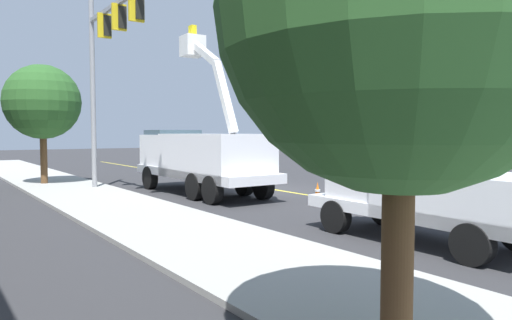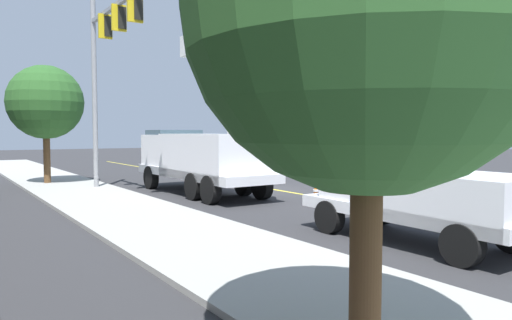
# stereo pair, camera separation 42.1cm
# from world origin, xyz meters

# --- Properties ---
(ground) EXTENTS (120.00, 120.00, 0.00)m
(ground) POSITION_xyz_m (0.00, 0.00, 0.00)
(ground) COLOR #2D2D30
(sidewalk_far_side) EXTENTS (60.11, 6.61, 0.12)m
(sidewalk_far_side) POSITION_xyz_m (-0.38, 7.59, 0.06)
(sidewalk_far_side) COLOR #9E9E99
(sidewalk_far_side) RESTS_ON ground
(lane_centre_stripe) EXTENTS (49.94, 2.67, 0.01)m
(lane_centre_stripe) POSITION_xyz_m (0.00, 0.00, 0.00)
(lane_centre_stripe) COLOR yellow
(lane_centre_stripe) RESTS_ON ground
(utility_bucket_truck) EXTENTS (8.32, 2.92, 7.30)m
(utility_bucket_truck) POSITION_xyz_m (0.48, 3.39, 1.62)
(utility_bucket_truck) COLOR white
(utility_bucket_truck) RESTS_ON ground
(service_pickup_truck) EXTENTS (5.70, 2.41, 2.06)m
(service_pickup_truck) POSITION_xyz_m (-10.37, 2.85, 1.12)
(service_pickup_truck) COLOR white
(service_pickup_truck) RESTS_ON ground
(passing_minivan) EXTENTS (4.89, 2.15, 1.69)m
(passing_minivan) POSITION_xyz_m (8.50, -2.53, 0.97)
(passing_minivan) COLOR tan
(passing_minivan) RESTS_ON ground
(traffic_cone_mid_front) EXTENTS (0.40, 0.40, 0.80)m
(traffic_cone_mid_front) POSITION_xyz_m (-4.53, 1.15, 0.40)
(traffic_cone_mid_front) COLOR black
(traffic_cone_mid_front) RESTS_ON ground
(traffic_cone_mid_rear) EXTENTS (0.40, 0.40, 0.79)m
(traffic_cone_mid_rear) POSITION_xyz_m (4.90, 1.42, 0.39)
(traffic_cone_mid_rear) COLOR black
(traffic_cone_mid_rear) RESTS_ON ground
(traffic_signal_mast) EXTENTS (6.31, 0.74, 8.46)m
(traffic_signal_mast) POSITION_xyz_m (2.34, 6.71, 5.86)
(traffic_signal_mast) COLOR gray
(traffic_signal_mast) RESTS_ON ground
(street_tree_left) EXTENTS (3.65, 3.65, 5.61)m
(street_tree_left) POSITION_xyz_m (-14.44, 8.39, 3.77)
(street_tree_left) COLOR brown
(street_tree_left) RESTS_ON ground
(street_tree_right) EXTENTS (3.57, 3.57, 5.83)m
(street_tree_right) POSITION_xyz_m (7.18, 8.49, 4.03)
(street_tree_right) COLOR brown
(street_tree_right) RESTS_ON ground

